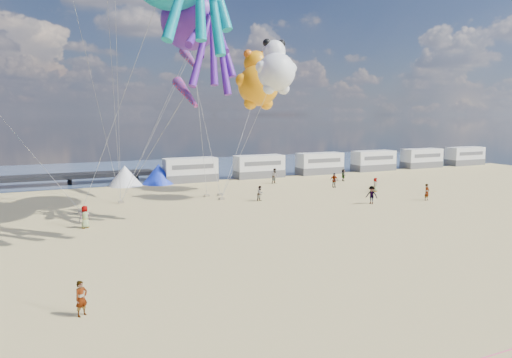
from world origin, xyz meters
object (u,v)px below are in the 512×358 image
object	(u,v)px
motorhome_4	(422,158)
motorhome_5	(465,156)
beachgoer_4	(343,175)
sandbag_b	(207,195)
tent_blue	(159,174)
beachgoer_0	(85,217)
standing_person	(81,298)
beachgoer_7	(260,193)
windsock_right	(186,93)
sandbag_e	(121,202)
beachgoer_6	(375,185)
kite_teddy_orange	(258,85)
motorhome_2	(320,163)
windsock_mid	(191,60)
beachgoer_3	(334,180)
beachgoer_2	(372,195)
motorhome_0	(190,170)
motorhome_3	(373,161)
kite_octopus_purple	(191,20)
sandbag_d	(220,194)
sandbag_a	(81,212)
tent_white	(125,176)
motorhome_1	(259,166)
beachgoer_1	(275,176)
kite_panda	(276,72)
sandbag_c	(221,199)

from	to	relation	value
motorhome_4	motorhome_5	distance (m)	9.50
beachgoer_4	sandbag_b	world-z (taller)	beachgoer_4
tent_blue	beachgoer_0	distance (m)	22.11
standing_person	beachgoer_4	distance (m)	43.47
beachgoer_0	beachgoer_7	world-z (taller)	beachgoer_0
sandbag_b	windsock_right	world-z (taller)	windsock_right
sandbag_e	beachgoer_4	bearing A→B (deg)	7.57
beachgoer_6	kite_teddy_orange	world-z (taller)	kite_teddy_orange
motorhome_2	windsock_mid	world-z (taller)	windsock_mid
tent_blue	motorhome_2	bearing A→B (deg)	0.00
beachgoer_6	sandbag_b	bearing A→B (deg)	127.94
tent_blue	beachgoer_3	size ratio (longest dim) A/B	2.38
beachgoer_2	standing_person	bearing A→B (deg)	-97.14
motorhome_0	motorhome_3	bearing A→B (deg)	0.00
beachgoer_4	kite_octopus_purple	bearing A→B (deg)	139.93
beachgoer_4	sandbag_d	xyz separation A→B (m)	(-17.89, -3.55, -0.64)
sandbag_d	beachgoer_7	bearing A→B (deg)	-60.69
kite_octopus_purple	beachgoer_7	bearing A→B (deg)	16.36
motorhome_0	standing_person	size ratio (longest dim) A/B	4.33
beachgoer_2	beachgoer_3	xyz separation A→B (m)	(2.36, 9.82, -0.01)
sandbag_d	windsock_mid	world-z (taller)	windsock_mid
sandbag_d	windsock_mid	bearing A→B (deg)	164.64
sandbag_a	kite_teddy_orange	distance (m)	22.07
motorhome_3	beachgoer_2	xyz separation A→B (m)	(-16.92, -21.05, -0.64)
kite_teddy_orange	beachgoer_7	bearing A→B (deg)	-92.43
tent_white	beachgoer_0	world-z (taller)	tent_white
motorhome_4	beachgoer_3	size ratio (longest dim) A/B	3.93
sandbag_a	beachgoer_3	bearing A→B (deg)	6.58
motorhome_1	beachgoer_1	bearing A→B (deg)	-94.74
standing_person	tent_white	bearing A→B (deg)	46.81
sandbag_d	windsock_right	size ratio (longest dim) A/B	0.12
tent_blue	windsock_right	distance (m)	21.53
beachgoer_0	kite_panda	xyz separation A→B (m)	(17.72, 3.78, 11.52)
tent_white	beachgoer_4	xyz separation A→B (m)	(25.97, -7.32, -0.45)
motorhome_3	sandbag_d	xyz separation A→B (m)	(-28.42, -10.86, -1.39)
tent_white	sandbag_d	xyz separation A→B (m)	(8.08, -10.86, -1.09)
sandbag_d	motorhome_2	bearing A→B (deg)	29.87
tent_white	sandbag_c	xyz separation A→B (m)	(7.36, -13.23, -1.09)
tent_white	sandbag_b	bearing A→B (deg)	-58.81
tent_white	beachgoer_7	bearing A→B (deg)	-55.37
motorhome_0	kite_teddy_orange	size ratio (longest dim) A/B	0.88
beachgoer_1	beachgoer_7	bearing A→B (deg)	-139.06
beachgoer_7	beachgoer_1	bearing A→B (deg)	29.38
motorhome_1	beachgoer_7	distance (m)	16.85
beachgoer_0	sandbag_b	xyz separation A→B (m)	(12.37, 8.92, -0.73)
kite_teddy_orange	windsock_right	xyz separation A→B (m)	(-10.48, -9.29, -1.42)
motorhome_5	sandbag_c	distance (m)	49.94
motorhome_1	motorhome_5	world-z (taller)	same
beachgoer_7	windsock_mid	world-z (taller)	windsock_mid
beachgoer_6	beachgoer_7	xyz separation A→B (m)	(-13.82, 0.18, -0.02)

